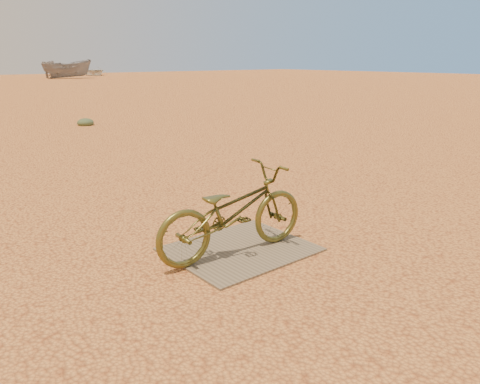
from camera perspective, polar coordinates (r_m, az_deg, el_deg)
ground at (r=5.34m, az=-4.80°, el=-5.60°), size 120.00×120.00×0.00m
plywood_board at (r=4.99m, az=0.00°, el=-7.01°), size 1.42×1.19×0.02m
bicycle at (r=4.71m, az=-0.88°, el=-2.42°), size 1.76×0.73×0.90m
boat_mid_right at (r=51.12m, az=-20.31°, el=13.88°), size 5.04×2.93×1.84m
boat_far_right at (r=59.30m, az=-17.46°, el=13.88°), size 4.93×5.66×0.98m
kale_b at (r=15.10m, az=-18.30°, el=7.74°), size 0.49×0.49×0.27m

